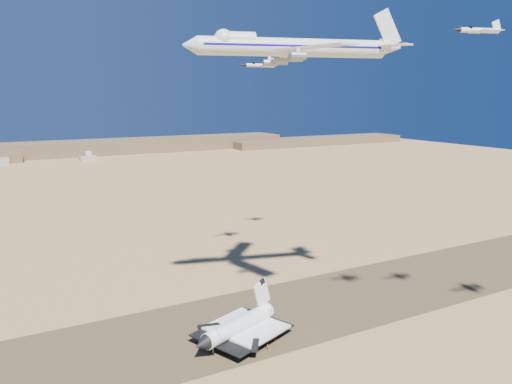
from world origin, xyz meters
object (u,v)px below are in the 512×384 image
crew_b (262,343)px  crew_a (268,347)px  chase_jet_f (295,56)px  shuttle (239,327)px  chase_jet_e (260,65)px  crew_c (275,340)px  chase_jet_a (478,30)px  carrier_747 (287,47)px

crew_b → crew_a: bearing=166.5°
crew_a → chase_jet_f: (58.07, 76.39, 93.39)m
shuttle → chase_jet_e: bearing=32.9°
crew_b → chase_jet_e: size_ratio=0.12×
crew_c → chase_jet_f: chase_jet_f is taller
crew_b → crew_c: (4.90, 0.48, -0.16)m
shuttle → crew_a: bearing=-81.5°
crew_a → chase_jet_a: size_ratio=0.13×
crew_a → chase_jet_f: 133.90m
shuttle → chase_jet_a: chase_jet_a is taller
chase_jet_e → shuttle: bearing=-119.4°
chase_jet_e → chase_jet_f: chase_jet_f is taller
chase_jet_a → chase_jet_f: size_ratio=1.01×
carrier_747 → chase_jet_f: bearing=70.7°
shuttle → chase_jet_e: size_ratio=2.33×
chase_jet_f → crew_a: bearing=-107.8°
crew_a → chase_jet_e: size_ratio=0.11×
crew_b → chase_jet_e: (29.26, 54.26, 87.54)m
crew_b → carrier_747: bearing=-78.3°
chase_jet_e → chase_jet_f: bearing=39.8°
carrier_747 → crew_b: size_ratio=37.97×
chase_jet_e → crew_a: bearing=-110.7°
shuttle → chase_jet_a: (48.04, -42.08, 88.36)m
crew_c → chase_jet_f: bearing=-67.1°
crew_c → chase_jet_e: chase_jet_e is taller
chase_jet_e → chase_jet_f: size_ratio=1.14×
chase_jet_a → crew_b: bearing=157.5°
shuttle → crew_b: 8.98m
chase_jet_e → chase_jet_f: 35.78m
crew_b → chase_jet_f: 132.68m
shuttle → crew_b: (4.75, -6.66, -3.71)m
shuttle → crew_c: bearing=-54.2°
shuttle → chase_jet_a: size_ratio=2.63×
shuttle → carrier_747: 89.15m
crew_a → crew_b: crew_b is taller
crew_a → crew_c: crew_a is taller
crew_b → chase_jet_a: size_ratio=0.14×
crew_c → crew_b: bearing=64.7°
crew_a → chase_jet_f: bearing=-57.5°
shuttle → chase_jet_f: 128.71m
carrier_747 → crew_a: carrier_747 is taller
shuttle → crew_a: size_ratio=20.39×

